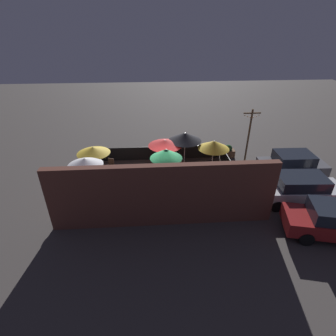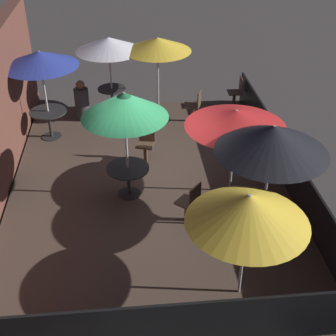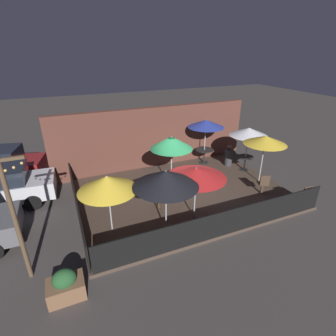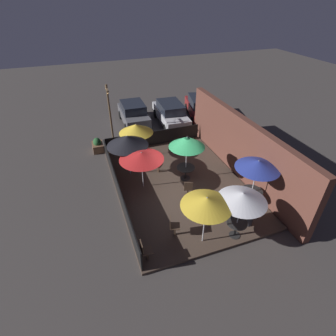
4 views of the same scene
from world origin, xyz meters
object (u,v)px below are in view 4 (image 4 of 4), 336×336
dining_table_2 (251,193)px  light_post (110,111)px  dining_table_1 (186,169)px  parked_car_1 (171,113)px  planter_box (98,145)px  patron_0 (249,215)px  patio_umbrella_6 (136,129)px  dining_table_0 (236,225)px  patio_umbrella_0 (242,197)px  patio_chair_2 (188,188)px  parked_car_0 (133,113)px  patio_umbrella_5 (141,156)px  patio_chair_1 (173,225)px  patio_chair_0 (157,164)px  patio_umbrella_4 (127,141)px  patio_umbrella_2 (258,165)px  patio_umbrella_3 (207,202)px  parked_car_2 (200,107)px  patio_umbrella_1 (187,142)px  patio_chair_3 (145,250)px

dining_table_2 → light_post: 9.88m
dining_table_1 → parked_car_1: size_ratio=0.20×
planter_box → light_post: 2.27m
patron_0 → patio_umbrella_6: bearing=23.4°
dining_table_1 → planter_box: 6.17m
dining_table_0 → patron_0: (-0.40, 0.86, -0.07)m
dining_table_1 → patio_umbrella_0: bearing=4.9°
patio_chair_2 → patio_umbrella_6: bearing=35.2°
patio_umbrella_0 → patron_0: (-0.40, 0.86, -1.54)m
parked_car_0 → patio_chair_2: bearing=3.7°
dining_table_0 → patio_umbrella_6: bearing=-163.5°
dining_table_2 → light_post: (-8.47, -4.89, 1.39)m
patio_umbrella_5 → patio_chair_2: patio_umbrella_5 is taller
patio_chair_1 → patio_chair_0: bearing=101.1°
patio_umbrella_5 → dining_table_2: size_ratio=2.21×
dining_table_1 → parked_car_0: parked_car_0 is taller
dining_table_0 → patio_umbrella_0: bearing=0.0°
patio_chair_2 → patio_umbrella_0: bearing=-145.4°
patio_umbrella_4 → patio_umbrella_6: (-1.69, 0.85, -0.23)m
patron_0 → dining_table_0: bearing=114.9°
patio_chair_1 → patio_chair_2: size_ratio=1.01×
patio_umbrella_2 → patio_umbrella_6: size_ratio=1.16×
planter_box → patio_umbrella_3: bearing=18.7°
patio_chair_0 → parked_car_2: parked_car_2 is taller
patio_umbrella_0 → planter_box: 10.16m
patron_0 → light_post: light_post is taller
patron_0 → patio_chair_1: bearing=81.3°
patio_umbrella_5 → parked_car_0: bearing=169.9°
patio_umbrella_6 → planter_box: bearing=-127.3°
patio_chair_2 → dining_table_1: bearing=0.0°
patio_umbrella_1 → patio_umbrella_4: size_ratio=1.07×
patio_umbrella_4 → patio_chair_3: 5.82m
patio_chair_1 → patio_chair_2: bearing=73.7°
patio_umbrella_1 → patio_umbrella_3: size_ratio=1.09×
patio_umbrella_3 → patio_chair_0: size_ratio=2.46×
dining_table_1 → patio_chair_0: patio_chair_0 is taller
patio_umbrella_4 → patio_chair_3: bearing=-7.2°
patio_umbrella_3 → patio_umbrella_2: bearing=112.4°
dining_table_0 → parked_car_2: parked_car_2 is taller
patron_0 → parked_car_1: parked_car_1 is taller
patio_umbrella_0 → patio_chair_0: size_ratio=2.44×
dining_table_0 → parked_car_2: (-11.65, 3.94, 0.14)m
patio_chair_1 → parked_car_2: (-10.76, 6.29, 0.20)m
patio_chair_3 → parked_car_1: parked_car_1 is taller
patio_umbrella_0 → patio_chair_3: patio_umbrella_0 is taller
patio_umbrella_0 → patio_chair_1: (-0.89, -2.35, -1.53)m
dining_table_1 → patron_0: size_ratio=0.80×
patio_umbrella_1 → patio_chair_3: (4.20, -3.36, -1.66)m
patio_umbrella_2 → patio_chair_2: 3.35m
patio_chair_1 → patio_umbrella_2: bearing=28.5°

